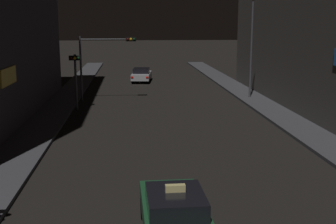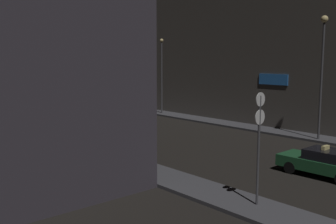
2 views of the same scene
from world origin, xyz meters
The scene contains 7 objects.
sidewalk_left centered at (-7.44, 30.60, 0.08)m, with size 2.28×65.19×0.17m, color #424247.
sidewalk_right centered at (7.44, 30.60, 0.08)m, with size 2.28×65.19×0.17m, color #424247.
taxi centered at (-1.04, 8.79, 0.74)m, with size 1.89×4.49×1.62m.
far_car centered at (-1.11, 42.73, 0.73)m, with size 2.28×4.62×1.42m.
traffic_light_overhead centered at (-4.36, 31.59, 3.67)m, with size 4.36×0.42×5.02m.
traffic_light_left_kerb centered at (-6.05, 28.11, 2.77)m, with size 0.80×0.42×3.89m.
street_lamp_far_block centered at (7.25, 31.38, 4.79)m, with size 0.38×0.38×7.91m.
Camera 1 is at (-2.22, -2.79, 6.05)m, focal length 47.09 mm.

